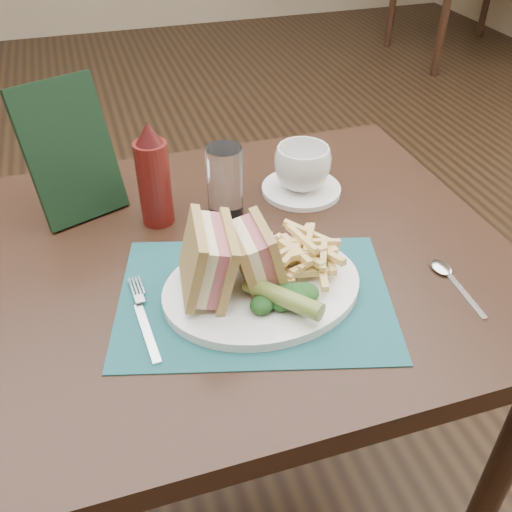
{
  "coord_description": "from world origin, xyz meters",
  "views": [
    {
      "loc": [
        -0.19,
        -1.22,
        1.31
      ],
      "look_at": [
        0.01,
        -0.58,
        0.8
      ],
      "focal_mm": 40.0,
      "sensor_mm": 36.0,
      "label": 1
    }
  ],
  "objects": [
    {
      "name": "drinking_glass",
      "position": [
        0.02,
        -0.39,
        0.81
      ],
      "size": [
        0.08,
        0.08,
        0.13
      ],
      "primitive_type": "cylinder",
      "rotation": [
        0.0,
        0.0,
        0.28
      ],
      "color": "white",
      "rests_on": "table_main"
    },
    {
      "name": "saucer",
      "position": [
        0.17,
        -0.35,
        0.76
      ],
      "size": [
        0.17,
        0.17,
        0.01
      ],
      "primitive_type": "cylinder",
      "rotation": [
        0.0,
        0.0,
        -0.11
      ],
      "color": "white",
      "rests_on": "table_main"
    },
    {
      "name": "placemat",
      "position": [
        -0.0,
        -0.62,
        0.75
      ],
      "size": [
        0.46,
        0.38,
        0.0
      ],
      "primitive_type": "cube",
      "rotation": [
        0.0,
        0.0,
        -0.27
      ],
      "color": "#194C50",
      "rests_on": "table_main"
    },
    {
      "name": "ketchup_bottle",
      "position": [
        -0.1,
        -0.37,
        0.84
      ],
      "size": [
        0.07,
        0.07,
        0.19
      ],
      "primitive_type": null,
      "rotation": [
        0.0,
        0.0,
        0.41
      ],
      "color": "#52110E",
      "rests_on": "table_main"
    },
    {
      "name": "wall_back",
      "position": [
        0.0,
        3.5,
        0.0
      ],
      "size": [
        6.0,
        0.0,
        6.0
      ],
      "primitive_type": "plane",
      "rotation": [
        1.57,
        0.0,
        0.0
      ],
      "color": "tan",
      "rests_on": "ground"
    },
    {
      "name": "pickle_spear",
      "position": [
        0.02,
        -0.67,
        0.79
      ],
      "size": [
        0.1,
        0.11,
        0.03
      ],
      "primitive_type": "cylinder",
      "rotation": [
        1.54,
        0.0,
        0.67
      ],
      "color": "olive",
      "rests_on": "plate"
    },
    {
      "name": "plate",
      "position": [
        0.01,
        -0.61,
        0.76
      ],
      "size": [
        0.32,
        0.26,
        0.01
      ],
      "primitive_type": null,
      "rotation": [
        0.0,
        0.0,
        0.07
      ],
      "color": "white",
      "rests_on": "placemat"
    },
    {
      "name": "floor",
      "position": [
        0.0,
        0.0,
        0.0
      ],
      "size": [
        7.0,
        7.0,
        0.0
      ],
      "primitive_type": "plane",
      "color": "black",
      "rests_on": "ground"
    },
    {
      "name": "sandwich_half_b",
      "position": [
        -0.01,
        -0.6,
        0.82
      ],
      "size": [
        0.08,
        0.1,
        0.1
      ],
      "primitive_type": null,
      "rotation": [
        0.0,
        -0.24,
        -0.02
      ],
      "color": "tan",
      "rests_on": "plate"
    },
    {
      "name": "check_presenter",
      "position": [
        -0.23,
        -0.29,
        0.87
      ],
      "size": [
        0.17,
        0.14,
        0.23
      ],
      "primitive_type": "cube",
      "rotation": [
        -0.31,
        0.0,
        0.37
      ],
      "color": "black",
      "rests_on": "table_main"
    },
    {
      "name": "sandwich_half_a",
      "position": [
        -0.09,
        -0.6,
        0.82
      ],
      "size": [
        0.09,
        0.13,
        0.12
      ],
      "primitive_type": null,
      "rotation": [
        0.0,
        0.24,
        -0.12
      ],
      "color": "tan",
      "rests_on": "plate"
    },
    {
      "name": "coffee_cup",
      "position": [
        0.17,
        -0.35,
        0.8
      ],
      "size": [
        0.13,
        0.13,
        0.08
      ],
      "primitive_type": "imported",
      "rotation": [
        0.0,
        0.0,
        0.35
      ],
      "color": "white",
      "rests_on": "saucer"
    },
    {
      "name": "table_main",
      "position": [
        0.0,
        -0.5,
        0.38
      ],
      "size": [
        0.9,
        0.75,
        0.75
      ],
      "primitive_type": null,
      "color": "black",
      "rests_on": "ground"
    },
    {
      "name": "fries_pile",
      "position": [
        0.09,
        -0.59,
        0.8
      ],
      "size": [
        0.18,
        0.2,
        0.06
      ],
      "primitive_type": null,
      "color": "#ECC976",
      "rests_on": "plate"
    },
    {
      "name": "fork",
      "position": [
        -0.17,
        -0.62,
        0.76
      ],
      "size": [
        0.05,
        0.17,
        0.01
      ],
      "primitive_type": null,
      "rotation": [
        0.0,
        0.0,
        0.07
      ],
      "color": "silver",
      "rests_on": "placemat"
    },
    {
      "name": "spoon",
      "position": [
        0.3,
        -0.69,
        0.76
      ],
      "size": [
        0.04,
        0.15,
        0.01
      ],
      "primitive_type": null,
      "rotation": [
        0.0,
        0.0,
        -0.06
      ],
      "color": "silver",
      "rests_on": "table_main"
    },
    {
      "name": "kale_garnish",
      "position": [
        0.03,
        -0.66,
        0.78
      ],
      "size": [
        0.11,
        0.08,
        0.03
      ],
      "primitive_type": null,
      "color": "#143715",
      "rests_on": "plate"
    }
  ]
}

